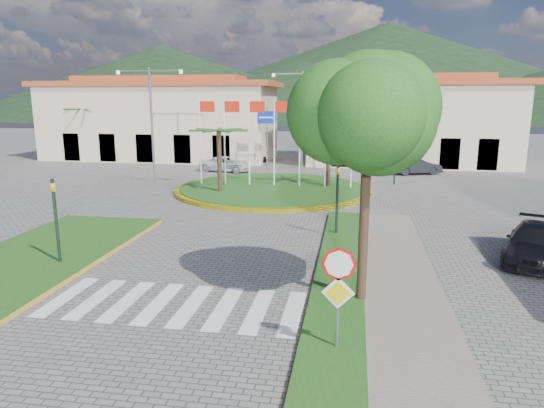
% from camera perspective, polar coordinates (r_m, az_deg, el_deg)
% --- Properties ---
extents(ground, '(160.00, 160.00, 0.00)m').
position_cam_1_polar(ground, '(11.68, -19.20, -18.99)').
color(ground, '#625F5C').
rests_on(ground, ground).
extents(sidewalk_right, '(4.00, 28.00, 0.15)m').
position_cam_1_polar(sidewalk_right, '(12.18, 12.98, -16.81)').
color(sidewalk_right, gray).
rests_on(sidewalk_right, ground).
extents(verge_right, '(1.60, 28.00, 0.18)m').
position_cam_1_polar(verge_right, '(12.15, 7.08, -16.57)').
color(verge_right, '#1B4C15').
rests_on(verge_right, ground).
extents(median_left, '(5.00, 14.00, 0.18)m').
position_cam_1_polar(median_left, '(19.60, -27.63, -6.49)').
color(median_left, '#1B4C15').
rests_on(median_left, ground).
extents(crosswalk, '(8.00, 3.00, 0.01)m').
position_cam_1_polar(crosswalk, '(14.88, -11.71, -11.44)').
color(crosswalk, silver).
rests_on(crosswalk, ground).
extents(roundabout_island, '(12.70, 12.70, 6.00)m').
position_cam_1_polar(roundabout_island, '(31.60, 0.11, 1.83)').
color(roundabout_island, yellow).
rests_on(roundabout_island, ground).
extents(stop_sign, '(0.80, 0.11, 2.65)m').
position_cam_1_polar(stop_sign, '(11.39, 7.81, -9.17)').
color(stop_sign, slate).
rests_on(stop_sign, ground).
extents(deciduous_tree, '(3.60, 3.60, 6.80)m').
position_cam_1_polar(deciduous_tree, '(13.66, 11.23, 8.89)').
color(deciduous_tree, black).
rests_on(deciduous_tree, ground).
extents(traffic_light_left, '(0.15, 0.18, 3.20)m').
position_cam_1_polar(traffic_light_left, '(18.77, -24.12, -1.06)').
color(traffic_light_left, black).
rests_on(traffic_light_left, ground).
extents(traffic_light_right, '(0.15, 0.18, 3.20)m').
position_cam_1_polar(traffic_light_right, '(21.03, 7.70, 1.27)').
color(traffic_light_right, black).
rests_on(traffic_light_right, ground).
extents(traffic_light_far, '(0.18, 0.15, 3.20)m').
position_cam_1_polar(traffic_light_far, '(34.98, 14.32, 5.40)').
color(traffic_light_far, black).
rests_on(traffic_light_far, ground).
extents(direction_sign_west, '(1.60, 0.14, 5.20)m').
position_cam_1_polar(direction_sign_west, '(40.32, -0.59, 8.92)').
color(direction_sign_west, slate).
rests_on(direction_sign_west, ground).
extents(direction_sign_east, '(1.60, 0.14, 5.20)m').
position_cam_1_polar(direction_sign_east, '(39.74, 6.61, 8.79)').
color(direction_sign_east, slate).
rests_on(direction_sign_east, ground).
extents(street_lamp_centre, '(4.80, 0.16, 8.00)m').
position_cam_1_polar(street_lamp_centre, '(38.89, 3.57, 10.19)').
color(street_lamp_centre, slate).
rests_on(street_lamp_centre, ground).
extents(street_lamp_west, '(4.80, 0.16, 8.00)m').
position_cam_1_polar(street_lamp_west, '(35.60, -13.98, 9.66)').
color(street_lamp_west, slate).
rests_on(street_lamp_west, ground).
extents(building_left, '(23.32, 9.54, 8.05)m').
position_cam_1_polar(building_left, '(50.46, -12.85, 9.73)').
color(building_left, beige).
rests_on(building_left, ground).
extents(building_right, '(19.08, 9.54, 8.05)m').
position_cam_1_polar(building_right, '(46.93, 15.79, 9.41)').
color(building_right, beige).
rests_on(building_right, ground).
extents(hill_far_west, '(140.00, 140.00, 22.00)m').
position_cam_1_polar(hill_far_west, '(160.43, -12.75, 13.87)').
color(hill_far_west, black).
rests_on(hill_far_west, ground).
extents(hill_far_mid, '(180.00, 180.00, 30.00)m').
position_cam_1_polar(hill_far_mid, '(169.17, 13.45, 15.10)').
color(hill_far_mid, black).
rests_on(hill_far_mid, ground).
extents(hill_near_back, '(110.00, 110.00, 16.00)m').
position_cam_1_polar(hill_near_back, '(139.48, 3.51, 13.18)').
color(hill_near_back, black).
rests_on(hill_near_back, ground).
extents(white_van, '(4.57, 2.62, 1.20)m').
position_cam_1_polar(white_van, '(40.37, -5.38, 4.69)').
color(white_van, silver).
rests_on(white_van, ground).
extents(car_dark_a, '(4.13, 2.45, 1.32)m').
position_cam_1_polar(car_dark_a, '(45.17, -3.06, 5.62)').
color(car_dark_a, black).
rests_on(car_dark_a, ground).
extents(car_dark_b, '(4.14, 2.59, 1.29)m').
position_cam_1_polar(car_dark_b, '(40.28, 16.63, 4.28)').
color(car_dark_b, black).
rests_on(car_dark_b, ground).
extents(car_side_right, '(3.51, 5.00, 1.34)m').
position_cam_1_polar(car_side_right, '(20.54, 28.54, -4.06)').
color(car_side_right, black).
rests_on(car_side_right, ground).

